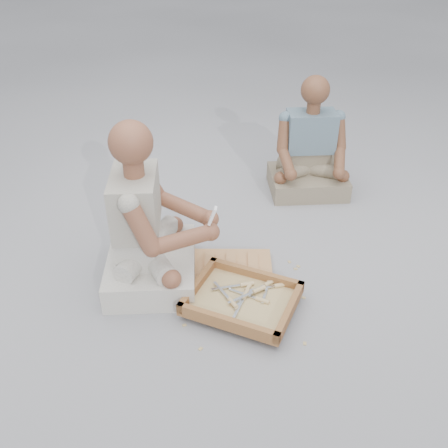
{
  "coord_description": "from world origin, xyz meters",
  "views": [
    {
      "loc": [
        0.08,
        -1.95,
        1.73
      ],
      "look_at": [
        0.02,
        0.22,
        0.3
      ],
      "focal_mm": 40.0,
      "sensor_mm": 36.0,
      "label": 1
    }
  ],
  "objects_px": {
    "tool_tray": "(242,300)",
    "companion": "(310,155)",
    "craftsman": "(147,231)",
    "carved_panel": "(221,272)"
  },
  "relations": [
    {
      "from": "craftsman",
      "to": "companion",
      "type": "bearing_deg",
      "value": 132.16
    },
    {
      "from": "craftsman",
      "to": "carved_panel",
      "type": "bearing_deg",
      "value": 90.69
    },
    {
      "from": "tool_tray",
      "to": "craftsman",
      "type": "distance_m",
      "value": 0.59
    },
    {
      "from": "tool_tray",
      "to": "companion",
      "type": "distance_m",
      "value": 1.33
    },
    {
      "from": "craftsman",
      "to": "companion",
      "type": "distance_m",
      "value": 1.37
    },
    {
      "from": "craftsman",
      "to": "tool_tray",
      "type": "bearing_deg",
      "value": 59.7
    },
    {
      "from": "tool_tray",
      "to": "craftsman",
      "type": "relative_size",
      "value": 0.71
    },
    {
      "from": "tool_tray",
      "to": "companion",
      "type": "bearing_deg",
      "value": 69.73
    },
    {
      "from": "carved_panel",
      "to": "craftsman",
      "type": "height_order",
      "value": "craftsman"
    },
    {
      "from": "tool_tray",
      "to": "companion",
      "type": "relative_size",
      "value": 0.79
    }
  ]
}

